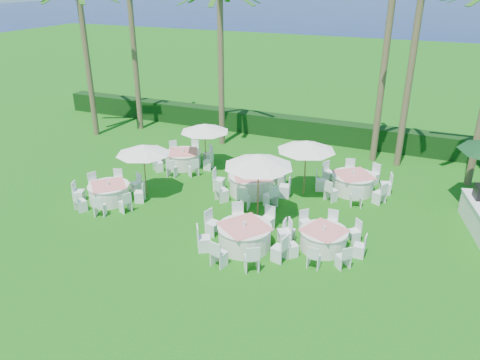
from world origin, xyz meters
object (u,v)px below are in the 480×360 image
object	(u,v)px
banquet_table_a	(109,193)
banquet_table_e	(251,184)
banquet_table_b	(245,236)
umbrella_b	(259,160)
banquet_table_c	(323,239)
umbrella_c	(205,128)
banquet_table_f	(353,183)
umbrella_a	(143,149)
umbrella_d	(306,146)
banquet_table_d	(183,159)

from	to	relation	value
banquet_table_a	banquet_table_e	world-z (taller)	banquet_table_e
banquet_table_b	banquet_table_a	bearing A→B (deg)	170.92
umbrella_b	banquet_table_c	bearing A→B (deg)	-18.70
banquet_table_b	banquet_table_c	distance (m)	2.77
banquet_table_e	umbrella_c	bearing A→B (deg)	150.08
banquet_table_a	umbrella_b	xyz separation A→B (m)	(6.40, 0.89, 2.15)
banquet_table_b	umbrella_c	distance (m)	7.76
banquet_table_b	banquet_table_e	distance (m)	4.42
banquet_table_e	banquet_table_f	distance (m)	4.49
banquet_table_c	umbrella_a	bearing A→B (deg)	171.89
banquet_table_b	umbrella_b	xyz separation A→B (m)	(-0.27, 1.96, 2.11)
banquet_table_a	umbrella_d	size ratio (longest dim) A/B	1.18
banquet_table_b	banquet_table_f	size ratio (longest dim) A/B	1.03
banquet_table_d	umbrella_d	distance (m)	6.76
banquet_table_b	banquet_table_d	xyz separation A→B (m)	(-5.72, 5.72, -0.03)
banquet_table_f	umbrella_a	world-z (taller)	umbrella_a
banquet_table_f	umbrella_c	size ratio (longest dim) A/B	1.37
banquet_table_d	umbrella_c	size ratio (longest dim) A/B	1.30
banquet_table_b	umbrella_d	world-z (taller)	umbrella_d
banquet_table_f	banquet_table_a	bearing A→B (deg)	-151.63
banquet_table_b	banquet_table_f	bearing A→B (deg)	66.61
banquet_table_c	banquet_table_f	xyz separation A→B (m)	(0.05, 5.09, 0.05)
banquet_table_b	umbrella_c	world-z (taller)	umbrella_c
banquet_table_d	umbrella_d	world-z (taller)	umbrella_d
banquet_table_f	banquet_table_e	bearing A→B (deg)	-154.89
banquet_table_b	banquet_table_d	bearing A→B (deg)	134.95
banquet_table_e	umbrella_b	bearing A→B (deg)	-62.40
banquet_table_e	umbrella_b	distance (m)	3.27
umbrella_b	umbrella_d	world-z (taller)	umbrella_b
banquet_table_e	umbrella_d	distance (m)	2.93
banquet_table_c	umbrella_b	world-z (taller)	umbrella_b
banquet_table_d	umbrella_b	bearing A→B (deg)	-34.65
banquet_table_f	umbrella_b	world-z (taller)	umbrella_b
banquet_table_d	umbrella_a	size ratio (longest dim) A/B	1.32
banquet_table_b	banquet_table_d	size ratio (longest dim) A/B	1.08
banquet_table_b	banquet_table_e	size ratio (longest dim) A/B	0.97
banquet_table_a	banquet_table_e	bearing A→B (deg)	30.76
banquet_table_c	umbrella_b	bearing A→B (deg)	161.30
banquet_table_a	umbrella_b	world-z (taller)	umbrella_b
banquet_table_b	umbrella_a	xyz separation A→B (m)	(-5.53, 2.15, 1.70)
banquet_table_f	banquet_table_b	bearing A→B (deg)	-113.39
banquet_table_e	umbrella_a	xyz separation A→B (m)	(-4.10, -2.03, 1.69)
banquet_table_b	banquet_table_f	xyz separation A→B (m)	(2.63, 6.09, -0.01)
banquet_table_c	umbrella_a	size ratio (longest dim) A/B	1.24
banquet_table_c	banquet_table_e	size ratio (longest dim) A/B	0.84
banquet_table_a	banquet_table_d	world-z (taller)	banquet_table_d
banquet_table_a	banquet_table_b	bearing A→B (deg)	-9.08
banquet_table_a	umbrella_d	bearing A→B (deg)	27.62
banquet_table_c	banquet_table_e	bearing A→B (deg)	141.53
banquet_table_d	umbrella_a	xyz separation A→B (m)	(0.18, -3.57, 1.74)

